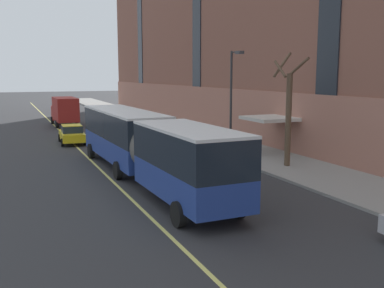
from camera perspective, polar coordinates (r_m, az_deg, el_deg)
The scene contains 11 objects.
ground_plane at distance 24.90m, azimuth -4.66°, elevation -4.42°, with size 260.00×260.00×0.00m, color #303033.
sidewalk at distance 31.27m, azimuth 9.15°, elevation -1.62°, with size 5.23×160.00×0.15m, color gray.
city_bus at distance 24.24m, azimuth -6.05°, elevation 0.14°, with size 3.39×18.71×3.52m.
parked_car_white_1 at distance 33.42m, azimuth -0.31°, elevation 0.40°, with size 1.99×4.41×1.56m.
parked_car_black_2 at distance 39.04m, azimuth -3.95°, elevation 1.61°, with size 2.06×4.32×1.56m.
box_truck at distance 51.35m, azimuth -15.87°, elevation 4.18°, with size 2.38×7.33×3.18m.
taxi_cab at distance 38.52m, azimuth -15.01°, elevation 1.23°, with size 2.10×4.54×1.56m.
street_tree_mid_block at distance 27.81m, azimuth 12.11°, elevation 4.06°, with size 1.87×1.64×6.88m.
street_lamp at distance 30.59m, azimuth 5.18°, elevation 6.54°, with size 0.36×1.48×7.09m.
fire_hydrant at distance 46.80m, azimuth -4.99°, elevation 2.45°, with size 0.42×0.24×0.72m.
lane_centerline at distance 27.16m, azimuth -11.32°, elevation -3.43°, with size 0.16×140.00×0.01m, color #E0D66B.
Camera 1 is at (-7.54, -23.03, 5.72)m, focal length 42.00 mm.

